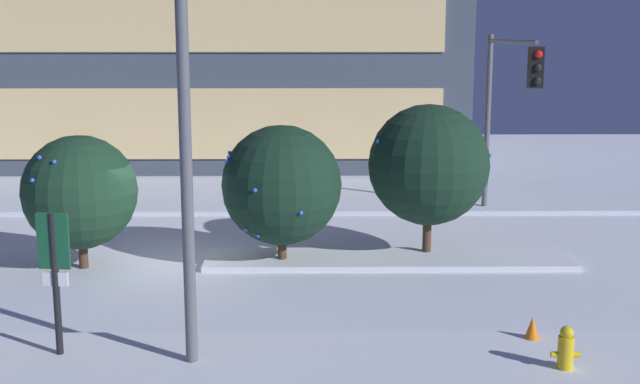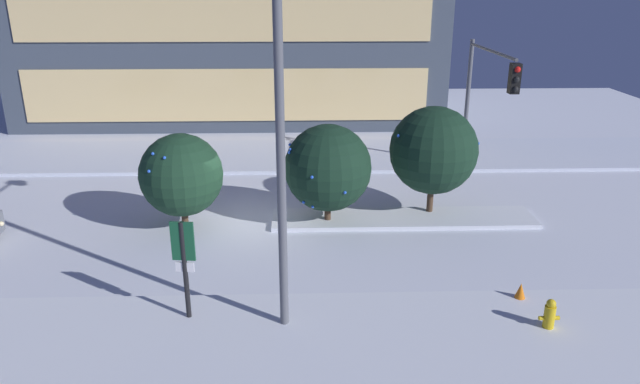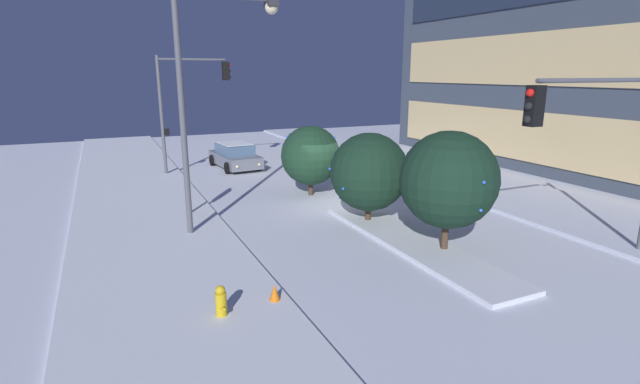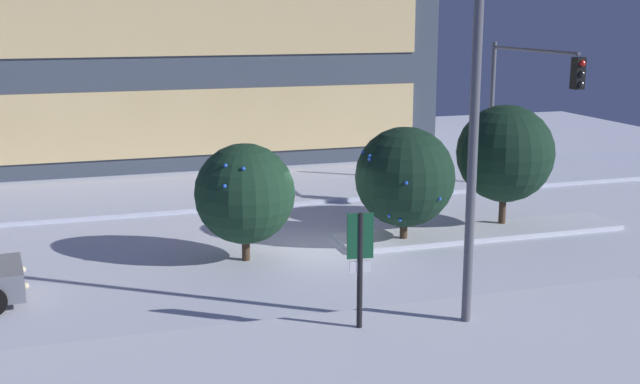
% 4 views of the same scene
% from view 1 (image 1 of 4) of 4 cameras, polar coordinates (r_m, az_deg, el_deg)
% --- Properties ---
extents(ground, '(52.00, 52.00, 0.00)m').
position_cam_1_polar(ground, '(20.66, -10.98, -4.82)').
color(ground, silver).
extents(curb_strip_far, '(52.00, 5.20, 0.14)m').
position_cam_1_polar(curb_strip_far, '(28.15, -8.17, -0.38)').
color(curb_strip_far, silver).
rests_on(curb_strip_far, ground).
extents(median_strip, '(9.00, 1.80, 0.14)m').
position_cam_1_polar(median_strip, '(20.35, 4.78, -4.69)').
color(median_strip, silver).
rests_on(median_strip, ground).
extents(traffic_light_corner_far_right, '(0.32, 5.65, 5.53)m').
position_cam_1_polar(traffic_light_corner_far_right, '(23.88, 12.85, 6.86)').
color(traffic_light_corner_far_right, '#565960').
rests_on(traffic_light_corner_far_right, ground).
extents(street_lamp_arched, '(0.56, 3.46, 8.01)m').
position_cam_1_polar(street_lamp_arched, '(14.07, -8.87, 9.52)').
color(street_lamp_arched, '#565960').
rests_on(street_lamp_arched, ground).
extents(fire_hydrant, '(0.48, 0.26, 0.87)m').
position_cam_1_polar(fire_hydrant, '(14.24, 16.70, -10.61)').
color(fire_hydrant, gold).
rests_on(fire_hydrant, ground).
extents(parking_info_sign, '(0.55, 0.12, 2.61)m').
position_cam_1_polar(parking_info_sign, '(14.55, -17.95, -5.04)').
color(parking_info_sign, black).
rests_on(parking_info_sign, ground).
extents(decorated_tree_median, '(3.05, 3.03, 3.86)m').
position_cam_1_polar(decorated_tree_median, '(20.46, 7.56, 1.88)').
color(decorated_tree_median, '#473323').
rests_on(decorated_tree_median, ground).
extents(decorated_tree_left_of_median, '(2.71, 2.75, 3.21)m').
position_cam_1_polar(decorated_tree_left_of_median, '(20.20, -16.35, -0.02)').
color(decorated_tree_left_of_median, '#473323').
rests_on(decorated_tree_left_of_median, ground).
extents(decorated_tree_right_of_median, '(2.90, 2.90, 3.42)m').
position_cam_1_polar(decorated_tree_right_of_median, '(19.69, -2.69, 0.48)').
color(decorated_tree_right_of_median, '#473323').
rests_on(decorated_tree_right_of_median, ground).
extents(construction_cone, '(0.36, 0.36, 0.55)m').
position_cam_1_polar(construction_cone, '(15.45, 14.53, -9.35)').
color(construction_cone, orange).
rests_on(construction_cone, ground).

